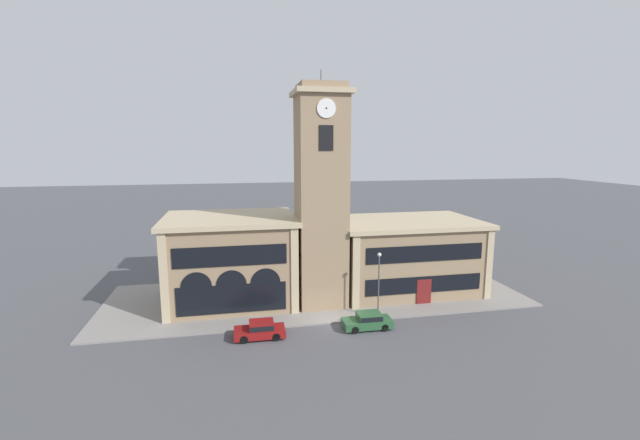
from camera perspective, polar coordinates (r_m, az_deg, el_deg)
ground_plane at (r=38.85m, az=1.67°, el=-13.71°), size 300.00×300.00×0.00m
sidewalk_kerb at (r=45.40m, az=-0.42°, el=-10.05°), size 42.42×14.47×0.15m
clock_tower at (r=40.88m, az=0.14°, el=2.95°), size 5.24×5.24×22.36m
town_hall_left_wing at (r=43.73m, az=-11.75°, el=-5.14°), size 12.83×10.35×8.69m
town_hall_right_wing at (r=47.42m, az=11.33°, el=-4.56°), size 15.34×10.35×7.73m
parked_car_near at (r=36.41m, az=-7.96°, el=-14.25°), size 4.17×1.96×1.37m
parked_car_mid at (r=37.97m, az=6.40°, el=-13.16°), size 4.23×1.94×1.38m
street_lamp at (r=38.91m, az=7.85°, el=-7.35°), size 0.36×0.36×6.03m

